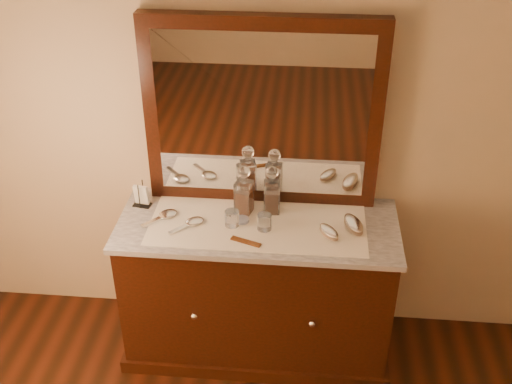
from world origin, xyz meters
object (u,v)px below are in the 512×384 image
decanter_right (272,194)px  hand_mirror_inner (192,223)px  brush_far (353,225)px  hand_mirror_outer (165,215)px  pin_dish (242,220)px  brush_near (329,232)px  dresser_cabinet (258,289)px  comb (246,242)px  mirror_frame (262,114)px  decanter_left (244,194)px  napkin_rack (141,196)px

decanter_right → hand_mirror_inner: decanter_right is taller
brush_far → hand_mirror_outer: 0.97m
pin_dish → hand_mirror_outer: 0.40m
pin_dish → decanter_right: size_ratio=0.28×
decanter_right → brush_near: size_ratio=1.78×
dresser_cabinet → hand_mirror_inner: size_ratio=7.45×
comb → hand_mirror_inner: 0.32m
hand_mirror_outer → dresser_cabinet: bearing=-1.0°
pin_dish → comb: size_ratio=0.49×
mirror_frame → brush_near: size_ratio=7.90×
dresser_cabinet → brush_near: 0.59m
mirror_frame → brush_far: size_ratio=6.42×
comb → decanter_right: size_ratio=0.58×
dresser_cabinet → comb: size_ratio=8.92×
comb → brush_near: 0.42m
comb → hand_mirror_outer: size_ratio=0.80×
brush_far → pin_dish: bearing=178.6°
dresser_cabinet → hand_mirror_outer: bearing=179.0°
dresser_cabinet → decanter_right: bearing=61.4°
comb → decanter_right: bearing=90.1°
comb → hand_mirror_outer: 0.48m
mirror_frame → hand_mirror_outer: bearing=-153.9°
pin_dish → decanter_left: decanter_left is taller
napkin_rack → brush_far: (1.11, -0.12, -0.03)m
comb → hand_mirror_inner: bearing=176.2°
napkin_rack → decanter_left: (0.55, -0.01, 0.05)m
mirror_frame → decanter_right: bearing=-64.8°
comb → brush_near: brush_near is taller
decanter_left → hand_mirror_outer: (-0.40, -0.09, -0.10)m
hand_mirror_outer → decanter_right: bearing=10.9°
pin_dish → decanter_right: decanter_right is taller
dresser_cabinet → decanter_left: 0.56m
napkin_rack → decanter_right: (0.69, 0.00, 0.05)m
pin_dish → decanter_left: size_ratio=0.28×
hand_mirror_outer → hand_mirror_inner: same height
decanter_right → brush_near: bearing=-32.6°
napkin_rack → hand_mirror_inner: (0.30, -0.16, -0.04)m
dresser_cabinet → hand_mirror_inner: (-0.33, -0.05, 0.45)m
hand_mirror_inner → decanter_left: bearing=29.8°
dresser_cabinet → hand_mirror_inner: hand_mirror_inner is taller
napkin_rack → hand_mirror_outer: napkin_rack is taller
decanter_left → hand_mirror_outer: size_ratio=1.39×
pin_dish → hand_mirror_inner: size_ratio=0.41×
dresser_cabinet → pin_dish: pin_dish is taller
brush_near → brush_far: (0.12, 0.07, 0.00)m
comb → dresser_cabinet: bearing=96.3°
napkin_rack → brush_far: napkin_rack is taller
mirror_frame → decanter_left: bearing=-119.1°
mirror_frame → decanter_left: mirror_frame is taller
mirror_frame → brush_far: bearing=-27.6°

